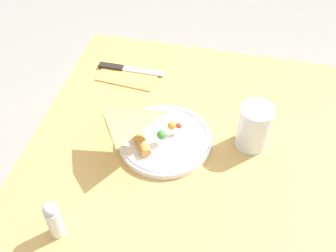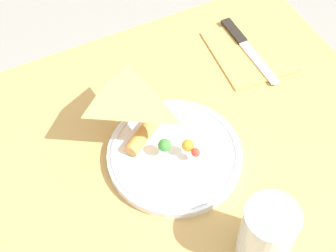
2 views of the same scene
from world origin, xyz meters
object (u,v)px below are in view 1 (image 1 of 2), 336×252
plate_pizza (165,137)px  napkin_folded (131,71)px  milk_glass (254,128)px  salt_shaker (53,219)px  dining_table (219,183)px  butter_knife (128,69)px

plate_pizza → napkin_folded: (-0.15, 0.23, -0.01)m
milk_glass → plate_pizza: bearing=-169.0°
milk_glass → salt_shaker: 0.47m
dining_table → butter_knife: (-0.30, 0.24, 0.13)m
milk_glass → butter_knife: size_ratio=0.59×
butter_knife → plate_pizza: bearing=-55.1°
dining_table → napkin_folded: bearing=141.0°
napkin_folded → milk_glass: bearing=-29.0°
dining_table → milk_glass: bearing=36.3°
plate_pizza → napkin_folded: plate_pizza is taller
napkin_folded → butter_knife: 0.01m
butter_knife → salt_shaker: 0.52m
milk_glass → napkin_folded: (-0.35, 0.19, -0.05)m
milk_glass → salt_shaker: bearing=-137.5°
dining_table → napkin_folded: (-0.29, 0.24, 0.12)m
dining_table → salt_shaker: salt_shaker is taller
plate_pizza → butter_knife: size_ratio=1.17×
milk_glass → butter_knife: (-0.36, 0.19, -0.04)m
dining_table → milk_glass: size_ratio=8.13×
dining_table → salt_shaker: 0.44m
milk_glass → napkin_folded: size_ratio=0.65×
dining_table → butter_knife: 0.41m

